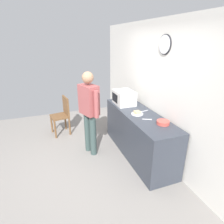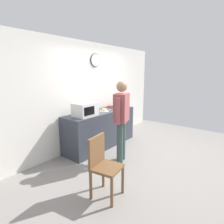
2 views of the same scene
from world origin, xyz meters
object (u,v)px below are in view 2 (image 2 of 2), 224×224
at_px(person_standing, 121,116).
at_px(salad_bowl, 111,106).
at_px(fork_utensil, 95,111).
at_px(spoon_utensil, 110,109).
at_px(microwave, 85,109).
at_px(wooden_chair, 103,163).
at_px(sandwich_plate, 104,111).

bearing_deg(person_standing, salad_bowl, 47.12).
xyz_separation_m(fork_utensil, spoon_utensil, (0.37, -0.16, 0.00)).
bearing_deg(microwave, wooden_chair, -124.50).
xyz_separation_m(sandwich_plate, spoon_utensil, (0.28, 0.05, -0.02)).
bearing_deg(wooden_chair, sandwich_plate, 39.99).
bearing_deg(wooden_chair, microwave, 55.50).
xyz_separation_m(salad_bowl, spoon_utensil, (-0.26, -0.16, -0.03)).
bearing_deg(spoon_utensil, wooden_chair, -143.65).
relative_size(spoon_utensil, wooden_chair, 0.18).
bearing_deg(microwave, spoon_utensil, 3.23).
bearing_deg(wooden_chair, spoon_utensil, 36.35).
bearing_deg(person_standing, spoon_utensil, 51.52).
relative_size(fork_utensil, person_standing, 0.10).
height_order(sandwich_plate, spoon_utensil, sandwich_plate).
bearing_deg(spoon_utensil, salad_bowl, 30.65).
height_order(microwave, salad_bowl, microwave).
bearing_deg(fork_utensil, person_standing, -107.45).
bearing_deg(salad_bowl, person_standing, -132.88).
bearing_deg(fork_utensil, microwave, -158.71).
distance_m(person_standing, wooden_chair, 1.26).
bearing_deg(sandwich_plate, person_standing, -116.88).
bearing_deg(person_standing, sandwich_plate, 63.12).
relative_size(salad_bowl, spoon_utensil, 1.27).
relative_size(fork_utensil, wooden_chair, 0.18).
height_order(salad_bowl, fork_utensil, salad_bowl).
xyz_separation_m(fork_utensil, person_standing, (-0.33, -1.05, 0.09)).
xyz_separation_m(microwave, wooden_chair, (-0.87, -1.27, -0.54)).
bearing_deg(sandwich_plate, microwave, -179.92).
bearing_deg(salad_bowl, fork_utensil, 179.57).
bearing_deg(spoon_utensil, microwave, -176.77).
bearing_deg(salad_bowl, sandwich_plate, -159.15).
distance_m(microwave, person_standing, 0.86).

